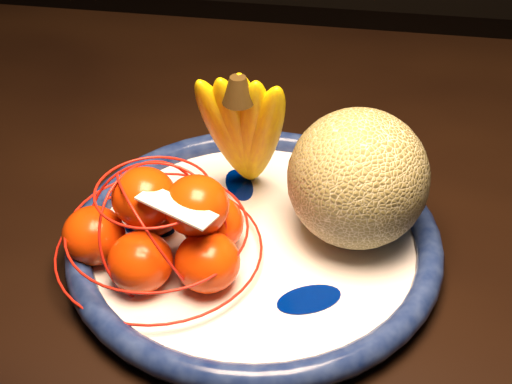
# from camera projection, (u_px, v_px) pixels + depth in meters

# --- Properties ---
(dining_table) EXTENTS (1.57, 0.95, 0.78)m
(dining_table) POSITION_uv_depth(u_px,v_px,m) (145.00, 245.00, 0.87)
(dining_table) COLOR black
(dining_table) RESTS_ON ground
(fruit_bowl) EXTENTS (0.38, 0.38, 0.03)m
(fruit_bowl) POSITION_uv_depth(u_px,v_px,m) (254.00, 241.00, 0.73)
(fruit_bowl) COLOR white
(fruit_bowl) RESTS_ON dining_table
(cantaloupe) EXTENTS (0.14, 0.14, 0.14)m
(cantaloupe) POSITION_uv_depth(u_px,v_px,m) (358.00, 179.00, 0.69)
(cantaloupe) COLOR olive
(cantaloupe) RESTS_ON fruit_bowl
(banana_bunch) EXTENTS (0.12, 0.11, 0.18)m
(banana_bunch) POSITION_uv_depth(u_px,v_px,m) (245.00, 127.00, 0.73)
(banana_bunch) COLOR #F4D501
(banana_bunch) RESTS_ON fruit_bowl
(mandarin_bag) EXTENTS (0.26, 0.26, 0.13)m
(mandarin_bag) POSITION_uv_depth(u_px,v_px,m) (163.00, 228.00, 0.68)
(mandarin_bag) COLOR #FF2D03
(mandarin_bag) RESTS_ON fruit_bowl
(price_tag) EXTENTS (0.08, 0.05, 0.01)m
(price_tag) POSITION_uv_depth(u_px,v_px,m) (177.00, 207.00, 0.63)
(price_tag) COLOR white
(price_tag) RESTS_ON mandarin_bag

